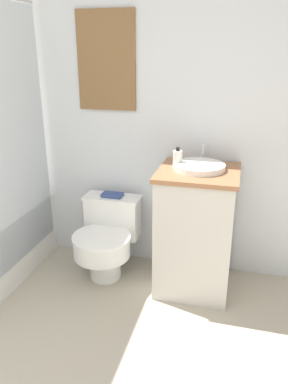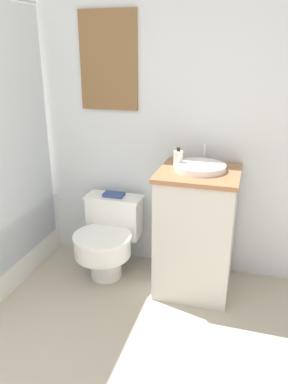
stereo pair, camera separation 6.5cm
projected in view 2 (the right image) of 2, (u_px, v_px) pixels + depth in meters
The scene contains 6 objects.
wall_back at pixel (106, 106), 2.85m from camera, with size 3.11×0.07×2.50m.
toilet at pixel (108, 237), 2.87m from camera, with size 0.44×0.57×0.59m.
vanity at pixel (196, 231), 2.65m from camera, with size 0.54×0.54×0.90m.
sink at pixel (200, 167), 2.50m from camera, with size 0.35×0.38×0.13m.
soap_bottle at pixel (178, 159), 2.54m from camera, with size 0.06×0.06×0.14m.
book_on_tank at pixel (114, 195), 2.90m from camera, with size 0.16×0.10×0.02m.
Camera 2 is at (1.10, -0.47, 1.65)m, focal length 35.00 mm.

